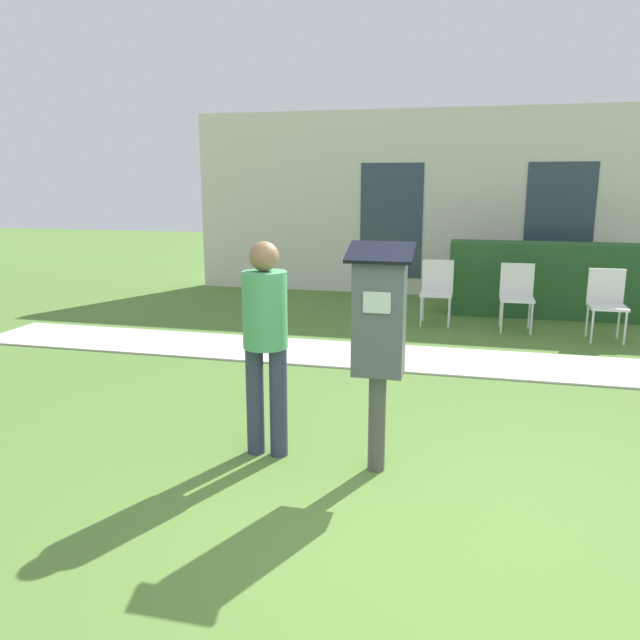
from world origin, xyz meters
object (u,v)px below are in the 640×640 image
Objects in this scene: outdoor_chair_left at (437,287)px; outdoor_chair_right at (606,299)px; parking_meter at (379,329)px; outdoor_chair_middle at (517,291)px; person_standing at (265,333)px.

outdoor_chair_left is 2.19m from outdoor_chair_right.
parking_meter is 1.77× the size of outdoor_chair_left.
outdoor_chair_left and outdoor_chair_middle have the same top height.
person_standing reaches higher than outdoor_chair_right.
person_standing is 1.76× the size of outdoor_chair_right.
parking_meter reaches higher than person_standing.
outdoor_chair_right is at bearing 62.51° from parking_meter.
outdoor_chair_right is at bearing -21.87° from outdoor_chair_left.
parking_meter reaches higher than outdoor_chair_middle.
outdoor_chair_left is (0.13, 4.82, -0.49)m from parking_meter.
parking_meter is at bearing -104.73° from outdoor_chair_right.
outdoor_chair_left is at bearing -177.25° from outdoor_chair_middle.
parking_meter is 0.83m from person_standing.
person_standing is at bearing -111.81° from outdoor_chair_left.
outdoor_chair_right is at bearing -5.50° from outdoor_chair_middle.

